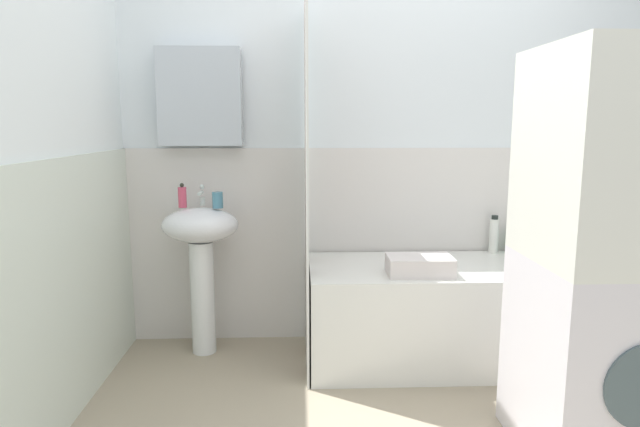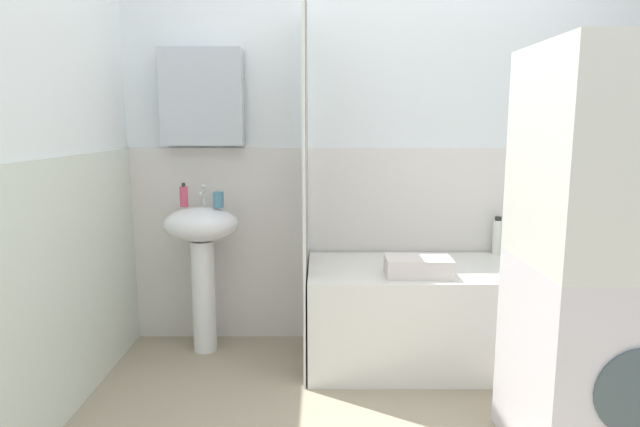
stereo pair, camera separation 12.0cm
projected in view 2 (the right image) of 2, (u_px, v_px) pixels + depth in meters
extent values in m
cube|color=white|center=(384.00, 148.00, 3.33)|extent=(3.60, 0.05, 2.40)
cube|color=silver|center=(382.00, 245.00, 3.39)|extent=(3.60, 0.02, 1.20)
cube|color=silver|center=(204.00, 97.00, 3.19)|extent=(0.48, 0.12, 0.56)
cube|color=white|center=(52.00, 157.00, 2.42)|extent=(0.05, 1.81, 2.40)
cube|color=silver|center=(70.00, 287.00, 2.51)|extent=(0.02, 1.81, 1.20)
cylinder|color=white|center=(206.00, 296.00, 3.23)|extent=(0.14, 0.14, 0.67)
ellipsoid|color=white|center=(203.00, 224.00, 3.16)|extent=(0.44, 0.34, 0.20)
cylinder|color=silver|center=(206.00, 201.00, 3.24)|extent=(0.03, 0.03, 0.05)
cylinder|color=silver|center=(204.00, 192.00, 3.18)|extent=(0.02, 0.10, 0.02)
sphere|color=silver|center=(205.00, 186.00, 3.23)|extent=(0.03, 0.03, 0.03)
cylinder|color=#CE4762|center=(186.00, 197.00, 3.16)|extent=(0.05, 0.05, 0.12)
sphere|color=#292D23|center=(185.00, 184.00, 3.15)|extent=(0.02, 0.02, 0.02)
cylinder|color=teal|center=(220.00, 199.00, 3.13)|extent=(0.06, 0.06, 0.09)
cube|color=white|center=(442.00, 314.00, 3.08)|extent=(1.49, 0.69, 0.56)
cube|color=silver|center=(306.00, 194.00, 2.70)|extent=(0.01, 0.14, 2.00)
cube|color=brown|center=(307.00, 191.00, 2.83)|extent=(0.01, 0.14, 2.00)
cube|color=white|center=(307.00, 188.00, 2.97)|extent=(0.01, 0.14, 2.00)
cube|color=brown|center=(308.00, 185.00, 3.11)|extent=(0.01, 0.14, 2.00)
cube|color=white|center=(309.00, 182.00, 3.24)|extent=(0.01, 0.14, 2.00)
cylinder|color=gold|center=(542.00, 243.00, 3.28)|extent=(0.07, 0.07, 0.16)
cylinder|color=#28262E|center=(543.00, 228.00, 3.26)|extent=(0.05, 0.05, 0.02)
cylinder|color=#28795B|center=(519.00, 244.00, 3.31)|extent=(0.07, 0.07, 0.13)
cylinder|color=#2B1E25|center=(520.00, 231.00, 3.29)|extent=(0.05, 0.05, 0.02)
cylinder|color=white|center=(499.00, 238.00, 3.31)|extent=(0.06, 0.06, 0.21)
cylinder|color=#212926|center=(500.00, 219.00, 3.29)|extent=(0.04, 0.04, 0.02)
cube|color=silver|center=(420.00, 266.00, 2.85)|extent=(0.35, 0.22, 0.10)
cube|color=white|center=(597.00, 365.00, 2.14)|extent=(0.58, 0.61, 0.82)
cube|color=white|center=(615.00, 156.00, 2.00)|extent=(0.58, 0.61, 0.82)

